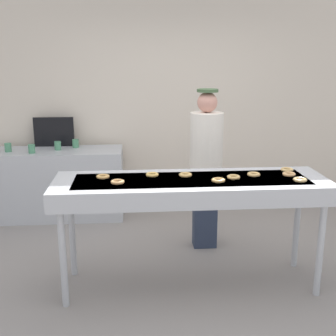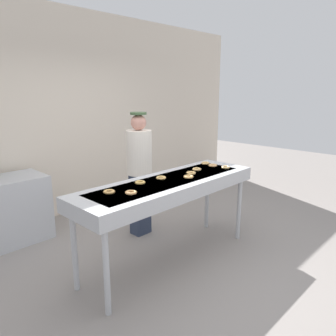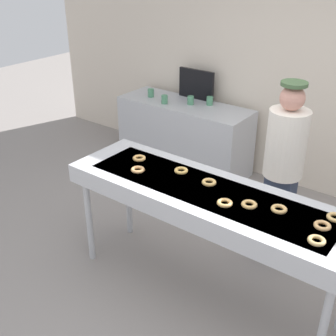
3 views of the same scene
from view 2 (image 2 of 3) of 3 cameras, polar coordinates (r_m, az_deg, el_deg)
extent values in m
plane|color=gray|center=(3.92, 0.19, -15.89)|extent=(16.00, 16.00, 0.00)
cube|color=beige|center=(5.26, -18.13, 8.96)|extent=(8.00, 0.12, 3.13)
cube|color=#B7BABF|center=(3.57, 0.20, -3.30)|extent=(2.30, 0.69, 0.16)
cube|color=slate|center=(3.56, 0.20, -2.72)|extent=(1.95, 0.48, 0.08)
cylinder|color=#B7BABF|center=(2.96, -10.80, -17.69)|extent=(0.06, 0.06, 0.82)
cylinder|color=#B7BABF|center=(4.37, 12.41, -7.14)|extent=(0.06, 0.06, 0.82)
cylinder|color=#B7BABF|center=(3.35, -16.18, -14.02)|extent=(0.06, 0.06, 0.82)
cylinder|color=#B7BABF|center=(4.64, 6.87, -5.64)|extent=(0.06, 0.06, 0.82)
torus|color=#E9B75C|center=(3.41, -4.95, -2.56)|extent=(0.14, 0.14, 0.03)
torus|color=#ECB567|center=(3.63, 3.64, -1.54)|extent=(0.15, 0.15, 0.03)
torus|color=#DBB36F|center=(4.12, 10.13, 0.13)|extent=(0.16, 0.16, 0.03)
torus|color=#EBB667|center=(3.79, 4.10, -0.89)|extent=(0.14, 0.14, 0.03)
torus|color=#E5AB5D|center=(3.14, -10.35, -4.15)|extent=(0.15, 0.15, 0.03)
torus|color=#EAAC68|center=(3.09, -6.57, -4.33)|extent=(0.15, 0.15, 0.03)
torus|color=#ECAF6C|center=(4.20, 7.90, 0.46)|extent=(0.15, 0.15, 0.03)
torus|color=#E8B669|center=(3.97, 5.10, -0.22)|extent=(0.15, 0.15, 0.03)
torus|color=#E7B462|center=(3.57, -1.23, -1.75)|extent=(0.16, 0.16, 0.03)
torus|color=#E6B66B|center=(4.31, 6.62, 0.85)|extent=(0.16, 0.16, 0.03)
cube|color=#2A344B|center=(4.43, -4.93, -6.32)|extent=(0.24, 0.18, 0.85)
cylinder|color=silver|center=(4.24, -5.12, 2.76)|extent=(0.33, 0.33, 0.58)
sphere|color=tan|center=(4.19, -5.23, 8.01)|extent=(0.20, 0.20, 0.20)
cylinder|color=#3D5735|center=(4.18, -5.27, 9.59)|extent=(0.21, 0.21, 0.03)
camera|label=1|loc=(2.25, 72.50, 4.78)|focal=45.85mm
camera|label=3|loc=(3.97, 47.12, 18.95)|focal=46.30mm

